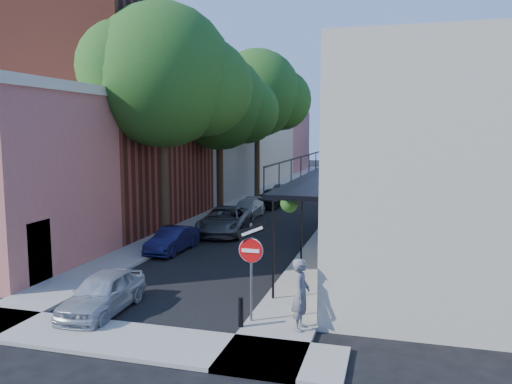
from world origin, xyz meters
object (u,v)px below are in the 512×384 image
Objects in this scene: oak_near at (173,79)px; pedestrian at (301,294)px; sign_post at (251,254)px; parked_car_d at (247,209)px; oak_mid at (226,105)px; parked_car_c at (225,220)px; parked_car_b at (173,240)px; parked_car_f at (282,192)px; bollard at (241,313)px; parked_car_e at (272,197)px; oak_far at (263,95)px; parked_car_a at (103,293)px.

pedestrian is at bearing -49.99° from oak_near.
parked_car_d is (-5.05, 16.74, -1.48)m from sign_post.
oak_mid reaches higher than parked_car_c.
parked_car_f is (1.01, 18.26, 0.02)m from parked_car_b.
bollard is at bearing -70.10° from oak_mid.
parked_car_e is (0.49, 4.68, 0.13)m from parked_car_d.
pedestrian reaches higher than parked_car_e.
sign_post is at bearing -69.14° from oak_mid.
oak_near is at bearing -89.63° from oak_mid.
parked_car_c is 5.00m from parked_car_d.
oak_near is at bearing -88.64° from parked_car_f.
oak_near is 2.96× the size of parked_car_d.
oak_mid reaches higher than parked_car_e.
parked_car_c reaches higher than parked_car_d.
sign_post is 27.80m from oak_far.
oak_near is 3.38× the size of parked_car_b.
pedestrian reaches higher than parked_car_b.
parked_car_c is 2.59× the size of pedestrian.
oak_mid is 2.86× the size of parked_car_a.
parked_car_f is at bearing 87.12° from parked_car_a.
parked_car_f reaches higher than parked_car_b.
parked_car_c is (-0.27, 11.99, 0.09)m from parked_car_a.
parked_car_a is (-4.40, 0.22, 0.09)m from bollard.
parked_car_b is at bearing -108.75° from parked_car_c.
parked_car_d is (1.46, -9.56, -7.70)m from oak_far.
bollard is 17.89m from parked_car_d.
pedestrian reaches higher than parked_car_a.
parked_car_f is (1.83, 8.24, -6.48)m from oak_mid.
oak_mid is at bearing 93.27° from parked_car_a.
parked_car_f is at bearing 77.48° from oak_mid.
parked_car_c is at bearing 55.32° from oak_near.
oak_near is at bearing -99.88° from parked_car_d.
oak_near is at bearing 113.51° from parked_car_b.
oak_mid is at bearing 90.37° from oak_near.
sign_post is 9.37m from parked_car_b.
oak_far is 28.58m from pedestrian.
parked_car_d is at bearing 22.10° from pedestrian.
bollard is 0.16× the size of parked_car_c.
parked_car_a is at bearing -176.90° from sign_post.
parked_car_e is at bearing 86.69° from parked_car_a.
parked_car_b is (0.75, -19.06, -7.70)m from oak_far.
oak_near is 14.24m from parked_car_e.
pedestrian is at bearing -65.33° from oak_mid.
parked_car_d is (1.52, -0.52, -6.50)m from oak_mid.
bollard is 0.41× the size of pedestrian.
parked_car_e is at bearing -68.15° from oak_far.
oak_far is 2.36× the size of parked_car_c.
bollard is at bearing -51.00° from parked_car_b.
oak_far reaches higher than parked_car_d.
parked_car_a reaches higher than bollard.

